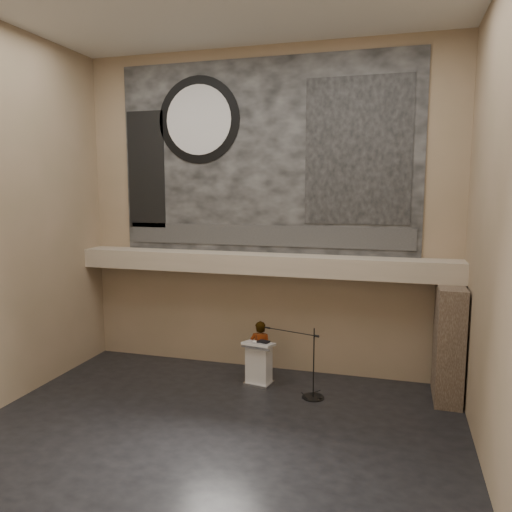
% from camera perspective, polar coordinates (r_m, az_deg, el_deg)
% --- Properties ---
extents(floor, '(10.00, 10.00, 0.00)m').
position_cam_1_polar(floor, '(10.63, -5.06, -19.74)').
color(floor, black).
rests_on(floor, ground).
extents(wall_back, '(10.00, 0.02, 8.50)m').
position_cam_1_polar(wall_back, '(13.25, 0.96, 4.96)').
color(wall_back, '#827052').
rests_on(wall_back, floor).
extents(wall_front, '(10.00, 0.02, 8.50)m').
position_cam_1_polar(wall_front, '(5.92, -19.58, 0.92)').
color(wall_front, '#827052').
rests_on(wall_front, floor).
extents(wall_right, '(0.02, 8.00, 8.50)m').
position_cam_1_polar(wall_right, '(8.94, 26.07, 2.77)').
color(wall_right, '#827052').
rests_on(wall_right, floor).
extents(soffit, '(10.00, 0.80, 0.50)m').
position_cam_1_polar(soffit, '(13.00, 0.49, -0.86)').
color(soffit, tan).
rests_on(soffit, wall_back).
extents(sprinkler_left, '(0.04, 0.04, 0.06)m').
position_cam_1_polar(sprinkler_left, '(13.50, -6.13, -1.78)').
color(sprinkler_left, '#B2893D').
rests_on(sprinkler_left, soffit).
extents(sprinkler_right, '(0.04, 0.04, 0.06)m').
position_cam_1_polar(sprinkler_right, '(12.62, 8.77, -2.50)').
color(sprinkler_right, '#B2893D').
rests_on(sprinkler_right, soffit).
extents(banner, '(8.00, 0.05, 5.00)m').
position_cam_1_polar(banner, '(13.23, 0.94, 11.24)').
color(banner, black).
rests_on(banner, wall_back).
extents(banner_text_strip, '(7.76, 0.02, 0.55)m').
position_cam_1_polar(banner_text_strip, '(13.22, 0.87, 2.35)').
color(banner_text_strip, '#2D2D2D').
rests_on(banner_text_strip, banner).
extents(banner_clock_rim, '(2.30, 0.02, 2.30)m').
position_cam_1_polar(banner_clock_rim, '(13.86, -6.57, 15.19)').
color(banner_clock_rim, black).
rests_on(banner_clock_rim, banner).
extents(banner_clock_face, '(1.84, 0.02, 1.84)m').
position_cam_1_polar(banner_clock_face, '(13.84, -6.60, 15.20)').
color(banner_clock_face, silver).
rests_on(banner_clock_face, banner).
extents(banner_building_print, '(2.60, 0.02, 3.60)m').
position_cam_1_polar(banner_building_print, '(12.78, 11.56, 11.65)').
color(banner_building_print, black).
rests_on(banner_building_print, banner).
extents(banner_brick_print, '(1.10, 0.02, 3.20)m').
position_cam_1_polar(banner_brick_print, '(14.44, -12.44, 9.58)').
color(banner_brick_print, black).
rests_on(banner_brick_print, banner).
extents(stone_pier, '(0.60, 1.40, 2.70)m').
position_cam_1_polar(stone_pier, '(12.51, 21.16, -9.27)').
color(stone_pier, '#413328').
rests_on(stone_pier, floor).
extents(lectern, '(0.81, 0.64, 1.14)m').
position_cam_1_polar(lectern, '(12.74, 0.32, -12.19)').
color(lectern, silver).
rests_on(lectern, floor).
extents(binder, '(0.33, 0.29, 0.04)m').
position_cam_1_polar(binder, '(12.55, 0.85, -9.77)').
color(binder, black).
rests_on(binder, lectern).
extents(papers, '(0.24, 0.29, 0.00)m').
position_cam_1_polar(papers, '(12.54, -0.10, -9.86)').
color(papers, white).
rests_on(papers, lectern).
extents(speaker_person, '(0.59, 0.41, 1.56)m').
position_cam_1_polar(speaker_person, '(12.95, 0.48, -10.77)').
color(speaker_person, white).
rests_on(speaker_person, floor).
extents(mic_stand, '(1.53, 0.62, 1.69)m').
position_cam_1_polar(mic_stand, '(12.21, 6.35, -14.62)').
color(mic_stand, black).
rests_on(mic_stand, floor).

